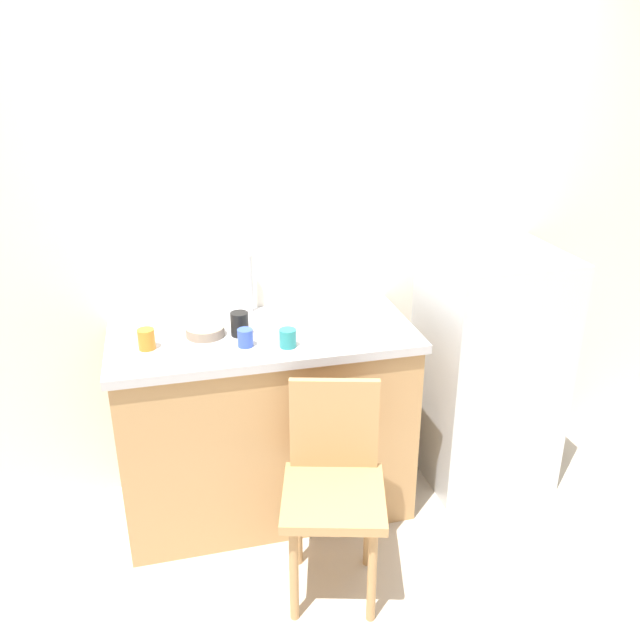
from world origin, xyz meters
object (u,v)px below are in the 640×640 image
refrigerator (487,367)px  terracotta_bowl (205,331)px  dish_tray (359,319)px  cup_orange (146,339)px  cup_blue (245,338)px  cup_teal (288,338)px  chair (334,481)px  cup_black (240,324)px

refrigerator → terracotta_bowl: refrigerator is taller
dish_tray → cup_orange: size_ratio=3.18×
cup_blue → cup_teal: 0.18m
chair → cup_orange: (-0.67, 0.51, 0.47)m
refrigerator → chair: bearing=-148.9°
chair → cup_blue: 0.69m
cup_blue → cup_teal: size_ratio=0.97×
dish_tray → cup_blue: (-0.53, -0.11, 0.01)m
cup_orange → cup_teal: (0.57, -0.12, -0.00)m
chair → cup_black: 0.78m
cup_black → cup_orange: bearing=-173.4°
terracotta_bowl → cup_blue: cup_blue is taller
cup_orange → cup_black: (0.40, 0.05, 0.01)m
refrigerator → dish_tray: 0.78m
chair → terracotta_bowl: 0.85m
cup_orange → cup_blue: (0.40, -0.07, -0.01)m
cup_blue → cup_teal: cup_teal is taller
dish_tray → cup_teal: size_ratio=3.54×
cup_blue → cup_black: bearing=93.5°
refrigerator → cup_black: (-1.24, -0.03, 0.38)m
cup_black → refrigerator: bearing=1.2°
refrigerator → cup_orange: bearing=-177.5°
terracotta_bowl → cup_black: cup_black is taller
cup_orange → cup_black: cup_black is taller
refrigerator → cup_orange: size_ratio=13.69×
dish_tray → terracotta_bowl: dish_tray is taller
cup_teal → cup_black: 0.25m
chair → cup_teal: 0.61m
refrigerator → terracotta_bowl: 1.43m
dish_tray → terracotta_bowl: size_ratio=1.66×
terracotta_bowl → chair: bearing=-53.9°
terracotta_bowl → cup_black: 0.15m
refrigerator → cup_blue: refrigerator is taller
cup_black → chair: bearing=-63.4°
refrigerator → dish_tray: size_ratio=4.30×
chair → cup_black: (-0.28, 0.55, 0.48)m
refrigerator → cup_teal: (-1.06, -0.19, 0.37)m
chair → cup_black: bearing=132.0°
terracotta_bowl → cup_teal: 0.38m
terracotta_bowl → cup_blue: bearing=-44.1°
chair → terracotta_bowl: (-0.43, 0.58, 0.45)m
cup_teal → chair: bearing=-75.6°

